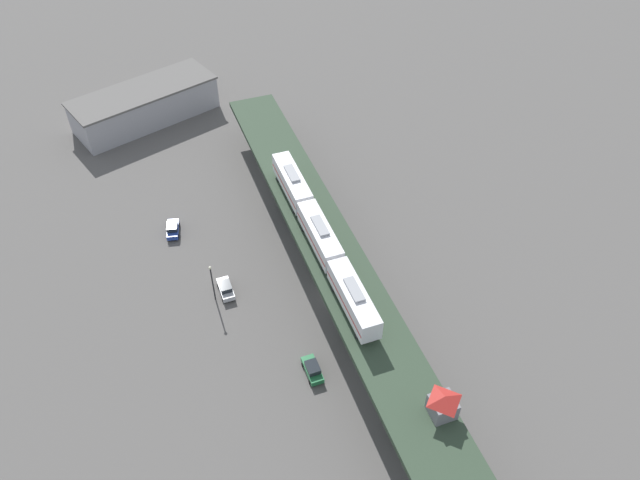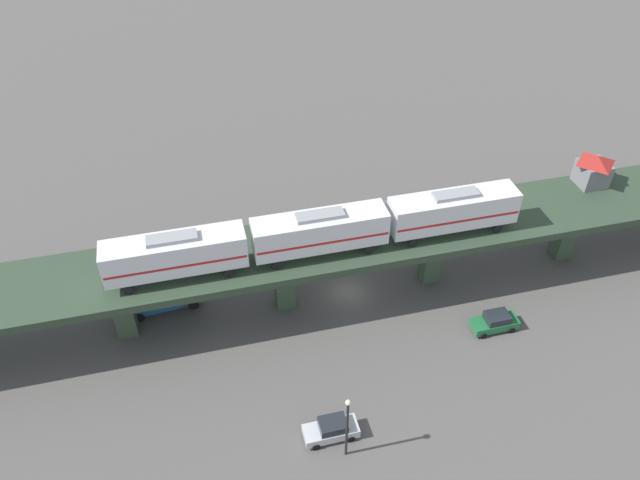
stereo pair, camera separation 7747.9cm
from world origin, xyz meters
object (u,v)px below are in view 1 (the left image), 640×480
Objects in this scene: signal_hut at (443,404)px; street_lamp at (212,280)px; street_car_green at (312,369)px; warehouse_building at (145,105)px; delivery_truck at (311,207)px; street_car_silver at (226,288)px; subway_train at (320,235)px; street_car_blue at (173,229)px.

signal_hut is 0.59× the size of street_lamp.
warehouse_building is (11.54, 68.86, 2.47)m from street_car_green.
delivery_truck is (19.43, 25.12, 0.82)m from street_car_green.
street_lamp is (-8.45, 36.26, -4.87)m from signal_hut.
delivery_truck is 0.26× the size of warehouse_building.
street_lamp is (-1.94, -0.08, 3.17)m from street_car_silver.
subway_train is at bearing 47.91° from street_car_green.
street_lamp is at bearing 103.11° from signal_hut.
street_car_green is 0.17× the size of warehouse_building.
street_car_silver is (-0.25, -16.47, 0.00)m from street_car_blue.
street_car_green is (-11.14, -12.34, -8.78)m from subway_train.
subway_train is 18.80m from street_car_green.
delivery_truck reaches higher than street_car_silver.
street_car_blue is at bearing 82.45° from street_lamp.
street_lamp is at bearing -177.71° from street_car_silver.
subway_train is 8.86× the size of signal_hut.
street_car_silver is 0.17× the size of warehouse_building.
delivery_truck is (8.29, 12.79, -7.95)m from subway_train.
warehouse_building is (6.32, 85.94, -5.57)m from signal_hut.
subway_train reaches higher than delivery_truck.
street_car_green is 19.29m from street_car_silver.
street_car_green is (1.03, -35.72, 0.00)m from street_car_blue.
street_lamp reaches higher than delivery_truck.
street_car_green is (-5.22, 17.09, -8.04)m from signal_hut.
subway_train is 7.71× the size of street_car_blue.
subway_train reaches higher than street_car_silver.
signal_hut is 0.54× the size of delivery_truck.
signal_hut is at bearing -101.38° from subway_train.
street_car_green and street_car_silver have the same top height.
street_car_silver is at bearing -164.17° from delivery_truck.
warehouse_building is at bearing 75.50° from street_car_silver.
street_car_blue is (-6.25, 52.81, -8.04)m from signal_hut.
delivery_truck is at bearing 57.06° from subway_train.
signal_hut is 0.14× the size of warehouse_building.
street_lamp is 51.83m from warehouse_building.
subway_train reaches higher than street_lamp.
street_car_blue is 0.99× the size of street_car_silver.
delivery_truck is 23.54m from street_lamp.
street_car_green is at bearing -88.34° from street_car_blue.
street_lamp is (-22.65, -5.95, 2.35)m from delivery_truck.
delivery_truck is 44.47m from warehouse_building.
street_lamp is at bearing 99.56° from street_car_green.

